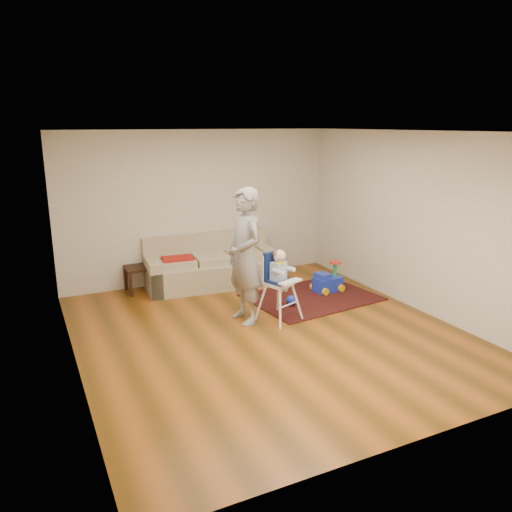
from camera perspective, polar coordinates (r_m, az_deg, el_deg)
name	(u,v)px	position (r m, az deg, el deg)	size (l,w,h in m)	color
ground	(268,333)	(6.97, 1.43, -8.74)	(5.50, 5.50, 0.00)	#53340C
room_envelope	(252,193)	(6.92, -0.45, 7.26)	(5.04, 5.52, 2.72)	beige
sofa	(211,261)	(8.83, -5.17, -0.61)	(2.36, 1.13, 0.88)	gray
side_table	(139,279)	(8.76, -13.19, -2.58)	(0.44, 0.44, 0.44)	black
area_rug	(312,297)	(8.35, 6.40, -4.69)	(2.01, 1.50, 0.02)	black
ride_on_toy	(328,277)	(8.59, 8.20, -2.35)	(0.46, 0.33, 0.51)	#1B33CC
toy_ball	(291,300)	(7.91, 4.06, -5.08)	(0.16, 0.16, 0.16)	#1B33CC
high_chair	(279,286)	(7.24, 2.67, -3.49)	(0.63, 0.63, 1.07)	white
adult	(245,256)	(7.06, -1.29, -0.04)	(0.71, 0.47, 1.95)	gray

